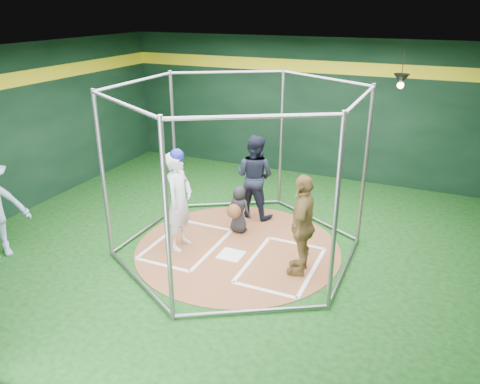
% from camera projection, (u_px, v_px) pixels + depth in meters
% --- Properties ---
extents(room_shell, '(10.10, 9.10, 3.53)m').
position_uv_depth(room_shell, '(238.00, 159.00, 8.07)').
color(room_shell, '#0C350D').
rests_on(room_shell, ground).
extents(clay_disc, '(3.80, 3.80, 0.01)m').
position_uv_depth(clay_disc, '(238.00, 248.00, 8.72)').
color(clay_disc, brown).
rests_on(clay_disc, ground).
extents(home_plate, '(0.43, 0.43, 0.01)m').
position_uv_depth(home_plate, '(231.00, 255.00, 8.47)').
color(home_plate, white).
rests_on(home_plate, clay_disc).
extents(batter_box_left, '(1.17, 1.77, 0.01)m').
position_uv_depth(batter_box_left, '(187.00, 244.00, 8.86)').
color(batter_box_left, white).
rests_on(batter_box_left, clay_disc).
extents(batter_box_right, '(1.17, 1.77, 0.01)m').
position_uv_depth(batter_box_right, '(282.00, 265.00, 8.15)').
color(batter_box_right, white).
rests_on(batter_box_right, clay_disc).
extents(batting_cage, '(4.05, 4.67, 3.00)m').
position_uv_depth(batting_cage, '(238.00, 173.00, 8.16)').
color(batting_cage, gray).
rests_on(batting_cage, ground).
extents(pendant_lamp_near, '(0.34, 0.34, 0.90)m').
position_uv_depth(pendant_lamp_near, '(401.00, 80.00, 9.92)').
color(pendant_lamp_near, black).
rests_on(pendant_lamp_near, room_shell).
extents(batter_figure, '(0.47, 0.69, 1.91)m').
position_uv_depth(batter_figure, '(179.00, 200.00, 8.42)').
color(batter_figure, silver).
rests_on(batter_figure, clay_disc).
extents(visitor_leopard, '(0.53, 1.06, 1.75)m').
position_uv_depth(visitor_leopard, '(303.00, 225.00, 7.65)').
color(visitor_leopard, '#A58646').
rests_on(visitor_leopard, clay_disc).
extents(catcher_figure, '(0.50, 0.57, 0.96)m').
position_uv_depth(catcher_figure, '(238.00, 209.00, 9.15)').
color(catcher_figure, black).
rests_on(catcher_figure, clay_disc).
extents(umpire, '(0.94, 0.77, 1.78)m').
position_uv_depth(umpire, '(255.00, 176.00, 9.73)').
color(umpire, black).
rests_on(umpire, clay_disc).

